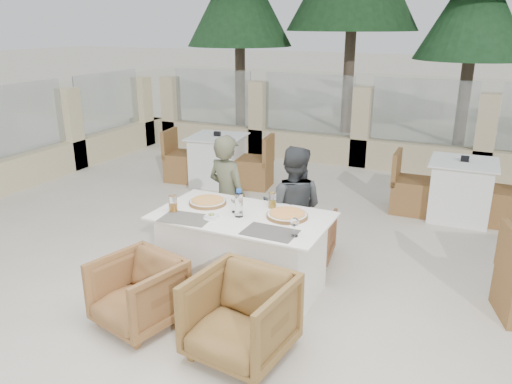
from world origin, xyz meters
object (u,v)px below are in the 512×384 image
at_px(dining_table, 242,253).
at_px(diner_right, 293,209).
at_px(beer_glass_right, 272,200).
at_px(armchair_far_left, 221,228).
at_px(water_bottle, 239,203).
at_px(armchair_near_left, 138,293).
at_px(olive_dish, 211,216).
at_px(wine_glass_centre, 235,203).
at_px(bg_table_b, 461,190).
at_px(pizza_left, 208,202).
at_px(pizza_right, 287,215).
at_px(bg_table_a, 218,160).
at_px(wine_glass_corner, 294,226).
at_px(armchair_near_right, 240,317).
at_px(armchair_far_right, 307,236).
at_px(beer_glass_left, 173,204).
at_px(diner_left, 228,198).

xyz_separation_m(dining_table, diner_right, (0.25, 0.63, 0.27)).
relative_size(beer_glass_right, armchair_far_left, 0.24).
bearing_deg(water_bottle, armchair_near_left, -121.78).
height_order(water_bottle, olive_dish, water_bottle).
distance_m(wine_glass_centre, bg_table_b, 3.40).
bearing_deg(diner_right, wine_glass_centre, 49.90).
bearing_deg(pizza_left, armchair_near_left, -95.62).
relative_size(pizza_right, beer_glass_right, 2.52).
bearing_deg(bg_table_a, water_bottle, -65.60).
height_order(wine_glass_corner, olive_dish, wine_glass_corner).
height_order(wine_glass_centre, bg_table_a, wine_glass_centre).
height_order(armchair_near_left, bg_table_b, bg_table_b).
bearing_deg(bg_table_b, dining_table, -122.72).
relative_size(wine_glass_corner, armchair_near_right, 0.25).
bearing_deg(armchair_far_right, wine_glass_corner, 96.09).
relative_size(pizza_left, beer_glass_right, 2.43).
bearing_deg(bg_table_a, armchair_far_right, -49.95).
relative_size(beer_glass_left, olive_dish, 1.41).
relative_size(wine_glass_corner, armchair_near_left, 0.28).
distance_m(bg_table_a, bg_table_b, 3.58).
bearing_deg(water_bottle, diner_left, 126.02).
height_order(wine_glass_centre, armchair_near_right, wine_glass_centre).
distance_m(beer_glass_right, bg_table_b, 3.04).
height_order(armchair_far_left, diner_right, diner_right).
relative_size(armchair_near_left, armchair_near_right, 0.90).
bearing_deg(beer_glass_left, pizza_left, 58.78).
bearing_deg(dining_table, olive_dish, -137.78).
xyz_separation_m(wine_glass_corner, bg_table_b, (1.12, 3.12, -0.48)).
height_order(armchair_near_right, bg_table_a, bg_table_a).
distance_m(wine_glass_corner, olive_dish, 0.82).
bearing_deg(armchair_near_left, wine_glass_corner, 43.53).
xyz_separation_m(pizza_right, armchair_far_right, (-0.07, 0.78, -0.53)).
relative_size(olive_dish, armchair_near_left, 0.17).
xyz_separation_m(armchair_far_right, armchair_near_right, (0.11, -1.79, 0.07)).
bearing_deg(armchair_far_left, pizza_right, 140.21).
distance_m(wine_glass_centre, diner_left, 0.69).
relative_size(olive_dish, bg_table_a, 0.07).
xyz_separation_m(beer_glass_left, armchair_near_right, (1.05, -0.70, -0.52)).
xyz_separation_m(dining_table, armchair_far_right, (0.32, 0.90, -0.12)).
distance_m(beer_glass_left, diner_right, 1.22).
distance_m(beer_glass_left, olive_dish, 0.41).
xyz_separation_m(beer_glass_left, olive_dish, (0.41, -0.00, -0.06)).
height_order(armchair_near_right, diner_left, diner_left).
bearing_deg(pizza_left, wine_glass_corner, -19.43).
relative_size(armchair_far_left, diner_right, 0.47).
height_order(dining_table, bg_table_a, same).
distance_m(olive_dish, armchair_far_right, 1.33).
relative_size(diner_left, diner_right, 1.04).
distance_m(armchair_near_left, diner_left, 1.52).
bearing_deg(pizza_left, pizza_right, 0.19).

